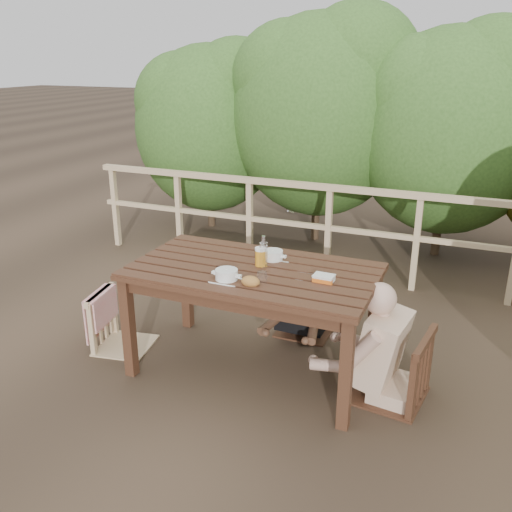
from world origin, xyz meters
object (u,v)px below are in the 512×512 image
at_px(woman, 308,267).
at_px(butter_tub, 324,279).
at_px(chair_far, 307,284).
at_px(bottle, 263,253).
at_px(table, 253,321).
at_px(soup_near, 227,276).
at_px(bread_roll, 251,282).
at_px(chair_left, 121,298).
at_px(tumbler, 262,278).
at_px(beer_glass, 260,258).
at_px(soup_far, 273,256).
at_px(chair_right, 394,334).

distance_m(woman, butter_tub, 0.89).
bearing_deg(chair_far, bottle, -100.04).
distance_m(table, woman, 0.79).
relative_size(table, butter_tub, 12.39).
height_order(table, soup_near, soup_near).
bearing_deg(butter_tub, bread_roll, -147.95).
bearing_deg(chair_left, tumbler, -104.50).
bearing_deg(bottle, butter_tub, -10.05).
height_order(beer_glass, tumbler, beer_glass).
bearing_deg(soup_far, table, -105.97).
relative_size(table, bottle, 6.98).
relative_size(chair_left, chair_right, 0.90).
relative_size(beer_glass, tumbler, 1.86).
relative_size(soup_near, beer_glass, 1.69).
distance_m(table, bread_roll, 0.53).
bearing_deg(tumbler, butter_tub, 22.83).
distance_m(bread_roll, butter_tub, 0.50).
height_order(woman, bread_roll, woman).
bearing_deg(chair_left, chair_right, -96.44).
xyz_separation_m(chair_left, chair_right, (2.12, 0.14, 0.05)).
bearing_deg(chair_left, bottle, -92.78).
bearing_deg(soup_far, tumbler, -78.40).
distance_m(bread_roll, bottle, 0.34).
relative_size(chair_right, tumbler, 11.86).
height_order(bottle, butter_tub, bottle).
distance_m(table, chair_far, 0.75).
bearing_deg(beer_glass, bread_roll, -78.17).
xyz_separation_m(chair_right, woman, (-0.84, 0.71, 0.10)).
xyz_separation_m(woman, tumbler, (-0.03, -0.94, 0.26)).
height_order(woman, bottle, woman).
bearing_deg(bread_roll, chair_left, 171.48).
bearing_deg(soup_far, beer_glass, -103.23).
xyz_separation_m(chair_left, woman, (1.28, 0.84, 0.15)).
distance_m(chair_left, soup_near, 1.11).
bearing_deg(butter_tub, chair_right, 10.72).
bearing_deg(chair_right, soup_far, -93.29).
distance_m(chair_right, butter_tub, 0.60).
relative_size(bread_roll, beer_glass, 0.83).
bearing_deg(butter_tub, bottle, 172.42).
bearing_deg(woman, soup_far, 77.70).
height_order(chair_left, bottle, bottle).
xyz_separation_m(chair_far, beer_glass, (-0.15, -0.66, 0.44)).
distance_m(soup_far, bottle, 0.19).
xyz_separation_m(soup_near, bottle, (0.14, 0.31, 0.08)).
xyz_separation_m(woman, soup_near, (-0.26, -1.00, 0.26)).
height_order(chair_far, beer_glass, beer_glass).
bearing_deg(woman, chair_far, 90.15).
bearing_deg(chair_far, table, -103.71).
relative_size(soup_far, bread_roll, 2.01).
bearing_deg(soup_near, butter_tub, 20.03).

